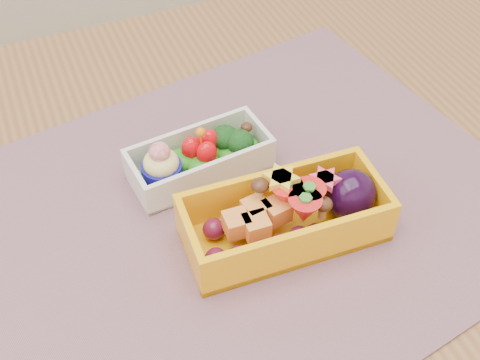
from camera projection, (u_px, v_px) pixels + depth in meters
name	position (u px, v px, depth m)	size (l,w,h in m)	color
table	(266.00, 260.00, 0.70)	(1.20, 0.80, 0.75)	brown
placemat	(235.00, 212.00, 0.61)	(0.57, 0.44, 0.00)	#8B606C
bento_white	(199.00, 158.00, 0.64)	(0.15, 0.08, 0.06)	silver
bento_yellow	(289.00, 215.00, 0.57)	(0.20, 0.10, 0.06)	#FFAE0D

